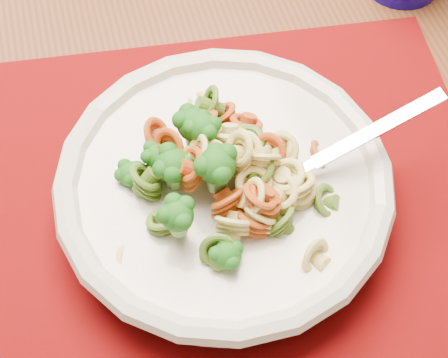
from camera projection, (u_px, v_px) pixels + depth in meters
name	position (u px, v px, depth m)	size (l,w,h in m)	color
dining_table	(158.00, 136.00, 0.67)	(1.58, 1.12, 0.73)	#5B2E19
placemat	(221.00, 194.00, 0.53)	(0.45, 0.35, 0.00)	#630406
pasta_bowl	(224.00, 185.00, 0.50)	(0.27, 0.27, 0.05)	beige
pasta_broccoli_heap	(224.00, 175.00, 0.48)	(0.23, 0.23, 0.06)	tan
fork	(285.00, 179.00, 0.48)	(0.19, 0.02, 0.01)	silver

